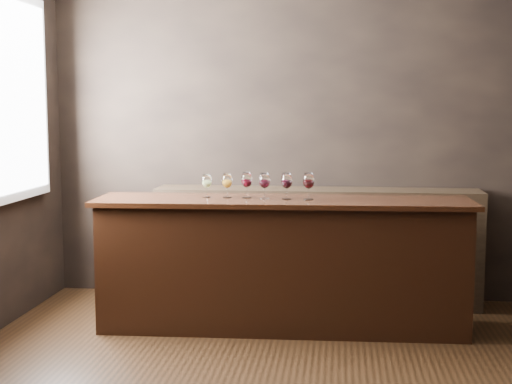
# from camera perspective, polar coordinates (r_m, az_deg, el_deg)

# --- Properties ---
(room_shell) EXTENTS (5.02, 4.52, 2.81)m
(room_shell) POSITION_cam_1_polar(r_m,az_deg,el_deg) (4.09, 3.06, 8.74)
(room_shell) COLOR black
(room_shell) RESTS_ON ground
(bar_counter) EXTENTS (2.74, 0.70, 0.95)m
(bar_counter) POSITION_cam_1_polar(r_m,az_deg,el_deg) (5.41, 2.11, -5.95)
(bar_counter) COLOR black
(bar_counter) RESTS_ON ground
(bar_top) EXTENTS (2.84, 0.77, 0.04)m
(bar_top) POSITION_cam_1_polar(r_m,az_deg,el_deg) (5.33, 2.13, -0.76)
(bar_top) COLOR black
(bar_top) RESTS_ON bar_counter
(back_bar_shelf) EXTENTS (2.74, 0.40, 0.98)m
(back_bar_shelf) POSITION_cam_1_polar(r_m,az_deg,el_deg) (6.12, 4.82, -4.34)
(back_bar_shelf) COLOR black
(back_bar_shelf) RESTS_ON ground
(glass_white) EXTENTS (0.08, 0.08, 0.18)m
(glass_white) POSITION_cam_1_polar(r_m,az_deg,el_deg) (5.42, -3.95, 0.84)
(glass_white) COLOR white
(glass_white) RESTS_ON bar_top
(glass_amber) EXTENTS (0.08, 0.08, 0.19)m
(glass_amber) POSITION_cam_1_polar(r_m,az_deg,el_deg) (5.39, -2.32, 0.87)
(glass_amber) COLOR white
(glass_amber) RESTS_ON bar_top
(glass_red_a) EXTENTS (0.08, 0.08, 0.20)m
(glass_red_a) POSITION_cam_1_polar(r_m,az_deg,el_deg) (5.38, -0.75, 0.94)
(glass_red_a) COLOR white
(glass_red_a) RESTS_ON bar_top
(glass_red_b) EXTENTS (0.08, 0.08, 0.20)m
(glass_red_b) POSITION_cam_1_polar(r_m,az_deg,el_deg) (5.33, 0.69, 0.88)
(glass_red_b) COLOR white
(glass_red_b) RESTS_ON bar_top
(glass_red_c) EXTENTS (0.09, 0.09, 0.20)m
(glass_red_c) POSITION_cam_1_polar(r_m,az_deg,el_deg) (5.30, 2.47, 0.87)
(glass_red_c) COLOR white
(glass_red_c) RESTS_ON bar_top
(glass_red_d) EXTENTS (0.09, 0.09, 0.20)m
(glass_red_d) POSITION_cam_1_polar(r_m,az_deg,el_deg) (5.29, 4.24, 0.87)
(glass_red_d) COLOR white
(glass_red_d) RESTS_ON bar_top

